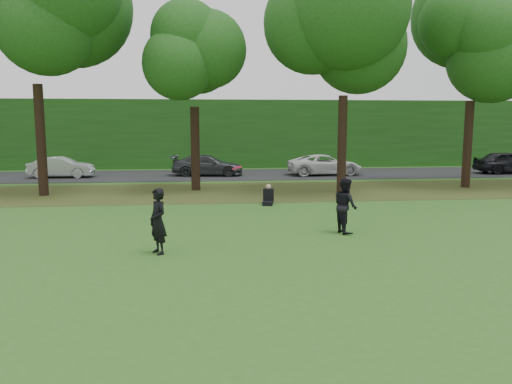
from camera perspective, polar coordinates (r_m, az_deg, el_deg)
The scene contains 10 objects.
ground at distance 11.84m, azimuth 7.11°, elevation -8.65°, with size 120.00×120.00×0.00m, color #325C1C.
leaf_litter at distance 24.41m, azimuth 0.15°, elevation 0.06°, with size 60.00×7.00×0.01m, color #403817.
street at distance 32.32m, azimuth -1.39°, elevation 2.02°, with size 70.00×7.00×0.02m, color black.
far_hedge at distance 38.14m, azimuth -2.16°, elevation 6.68°, with size 70.00×3.00×5.00m, color #1D4E16.
player_left at distance 13.07m, azimuth -11.14°, elevation -3.30°, with size 0.62×0.41×1.71m, color black.
player_right at distance 15.49m, azimuth 10.18°, elevation -1.53°, with size 0.83×0.64×1.70m, color black.
parked_cars at distance 31.55m, azimuth -0.15°, elevation 3.10°, with size 39.92×2.84×1.46m.
frisbee at distance 13.43m, azimuth -2.20°, elevation 2.76°, with size 0.28×0.29×0.15m.
seated_person at distance 20.63m, azimuth 1.41°, elevation -0.56°, with size 0.57×0.81×0.83m.
tree_line at distance 24.49m, azimuth -0.66°, elevation 18.51°, with size 55.30×7.90×12.31m.
Camera 1 is at (-2.64, -11.03, 3.38)m, focal length 35.00 mm.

